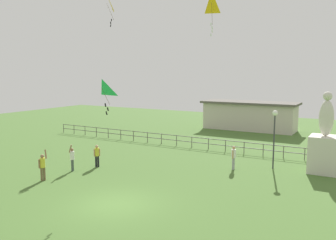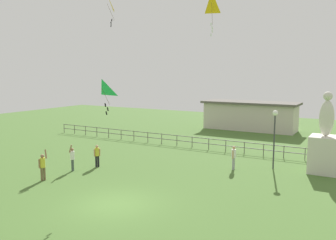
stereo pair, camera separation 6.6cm
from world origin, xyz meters
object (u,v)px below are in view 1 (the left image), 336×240
lamppost (275,126)px  person_3 (72,158)px  statue_monument (325,148)px  kite_1 (102,89)px  kite_2 (107,4)px  kite_0 (211,4)px  person_0 (43,165)px  person_1 (97,154)px  person_2 (234,156)px

lamppost → person_3: lamppost is taller
statue_monument → kite_1: size_ratio=2.76×
lamppost → kite_2: 16.37m
kite_0 → person_0: bearing=-136.6°
person_1 → kite_1: size_ratio=0.81×
lamppost → person_3: bearing=-147.8°
person_1 → person_2: (8.35, 4.04, 0.03)m
person_0 → kite_0: size_ratio=0.70×
statue_monument → kite_0: size_ratio=1.94×
person_3 → kite_0: 13.38m
person_0 → person_3: size_ratio=1.04×
person_2 → kite_0: (-1.43, -0.80, 9.84)m
person_0 → person_2: (9.11, 8.05, -0.03)m
statue_monument → kite_2: size_ratio=2.09×
statue_monument → person_3: size_ratio=2.91×
lamppost → person_2: (-2.26, -1.54, -2.01)m
statue_monument → person_1: statue_monument is taller
kite_2 → person_1: bearing=-59.5°
kite_1 → kite_2: 12.63m
kite_1 → kite_2: kite_2 is taller
lamppost → person_1: bearing=-152.3°
person_0 → kite_2: (-2.29, 9.18, 11.00)m
statue_monument → person_3: statue_monument is taller
lamppost → kite_1: bearing=-127.8°
kite_0 → kite_1: bearing=-116.5°
person_3 → kite_1: kite_1 is taller
lamppost → person_2: lamppost is taller
kite_0 → kite_2: (-9.97, 1.92, 1.19)m
kite_1 → kite_2: bearing=127.2°
statue_monument → kite_2: bearing=-176.3°
lamppost → kite_0: bearing=-147.6°
person_0 → kite_2: 14.51m
lamppost → statue_monument: bearing=12.1°
kite_0 → kite_2: size_ratio=1.08×
statue_monument → person_1: 15.07m
kite_2 → person_0: bearing=-76.0°
person_2 → kite_0: size_ratio=0.59×
lamppost → person_0: lamppost is taller
person_1 → person_3: bearing=-115.2°
kite_0 → statue_monument: bearing=23.9°
kite_0 → kite_1: kite_0 is taller
person_1 → kite_2: size_ratio=0.61×
person_0 → person_1: size_ratio=1.23×
statue_monument → lamppost: (-3.08, -0.66, 1.28)m
lamppost → kite_2: (-13.65, -0.41, 9.02)m
person_0 → kite_0: bearing=43.4°
person_0 → lamppost: bearing=40.1°
lamppost → person_3: (-11.36, -7.16, -2.02)m
statue_monument → lamppost: 3.40m
lamppost → person_1: size_ratio=2.58×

